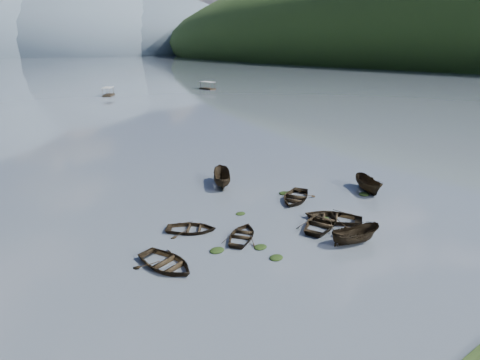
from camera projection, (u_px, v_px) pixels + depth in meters
ground_plane at (330, 249)px, 27.97m from camera, size 2400.00×2400.00×0.00m
right_hill_far at (462, 60)px, 442.98m from camera, size 520.00×1200.00×190.00m
haze_mtn_c at (62, 55)px, 803.98m from camera, size 520.00×520.00×260.00m
haze_mtn_d at (143, 54)px, 899.23m from camera, size 520.00×520.00×220.00m
rowboat_0 at (166, 267)px, 25.78m from camera, size 4.56×5.43×0.96m
rowboat_1 at (243, 237)px, 29.73m from camera, size 4.86×4.73×0.82m
rowboat_2 at (354, 243)px, 28.95m from camera, size 4.40×2.56×1.60m
rowboat_3 at (332, 220)px, 32.67m from camera, size 5.78×6.01×1.01m
rowboat_4 at (322, 226)px, 31.70m from camera, size 5.94×5.27×1.02m
rowboat_5 at (368, 191)px, 39.34m from camera, size 3.53×4.89×1.77m
rowboat_6 at (191, 231)px, 30.75m from camera, size 5.06×4.80×0.85m
rowboat_7 at (295, 200)px, 37.06m from camera, size 5.97×5.57×1.01m
rowboat_8 at (222, 185)px, 41.03m from camera, size 3.93×5.17×1.89m
weed_clump_0 at (276, 258)px, 26.79m from camera, size 1.05×0.86×0.23m
weed_clump_1 at (260, 248)px, 28.21m from camera, size 1.04×0.83×0.23m
weed_clump_2 at (324, 220)px, 32.78m from camera, size 1.12×0.89×0.24m
weed_clump_3 at (288, 193)px, 38.87m from camera, size 0.82×0.69×0.18m
weed_clump_4 at (364, 195)px, 38.37m from camera, size 1.24×0.99×0.26m
weed_clump_5 at (217, 251)px, 27.75m from camera, size 1.15×0.93×0.24m
weed_clump_6 at (241, 214)px, 33.92m from camera, size 0.92×0.77×0.19m
weed_clump_7 at (284, 194)px, 38.66m from camera, size 1.14×0.91×0.25m
pontoon_centre at (109, 96)px, 117.76m from camera, size 5.26×6.74×2.40m
pontoon_right at (208, 89)px, 135.90m from camera, size 3.65×6.93×2.53m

